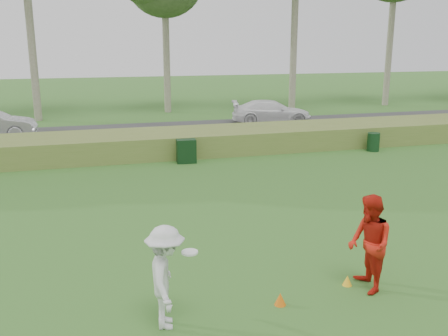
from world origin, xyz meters
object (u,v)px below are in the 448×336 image
object	(u,v)px
utility_cabinet	(186,151)
cone_orange	(280,299)
player_red	(369,244)
player_white	(166,277)
car_right	(272,112)
trash_bin	(373,142)
cone_yellow	(347,280)

from	to	relation	value
utility_cabinet	cone_orange	bearing A→B (deg)	-89.33
player_red	cone_orange	bearing A→B (deg)	-78.73
utility_cabinet	player_white	bearing A→B (deg)	-99.59
car_right	trash_bin	bearing A→B (deg)	-154.96
utility_cabinet	cone_yellow	bearing A→B (deg)	-81.30
player_red	car_right	bearing A→B (deg)	172.60
cone_yellow	utility_cabinet	xyz separation A→B (m)	(-0.91, 10.64, 0.36)
player_red	utility_cabinet	size ratio (longest dim) A/B	2.01
player_white	player_red	xyz separation A→B (m)	(3.81, 0.18, 0.06)
utility_cabinet	trash_bin	world-z (taller)	utility_cabinet
cone_orange	trash_bin	bearing A→B (deg)	51.37
utility_cabinet	trash_bin	size ratio (longest dim) A/B	1.17
cone_orange	car_right	xyz separation A→B (m)	(7.12, 18.75, 0.59)
car_right	player_red	bearing A→B (deg)	177.77
car_right	utility_cabinet	bearing A→B (deg)	153.80
player_white	car_right	size ratio (longest dim) A/B	0.39
trash_bin	player_red	bearing A→B (deg)	-122.65
player_white	utility_cabinet	xyz separation A→B (m)	(2.63, 11.06, -0.41)
trash_bin	car_right	size ratio (longest dim) A/B	0.18
player_red	trash_bin	world-z (taller)	player_red
cone_orange	cone_yellow	distance (m)	1.55
utility_cabinet	player_red	bearing A→B (deg)	-80.05
player_white	utility_cabinet	bearing A→B (deg)	-4.43
cone_orange	trash_bin	xyz separation A→B (m)	(8.69, 10.87, 0.28)
cone_yellow	utility_cabinet	bearing A→B (deg)	94.90
cone_orange	trash_bin	distance (m)	13.92
player_white	car_right	distance (m)	20.95
player_white	player_red	bearing A→B (deg)	-78.35
cone_orange	car_right	world-z (taller)	car_right
player_red	cone_yellow	size ratio (longest dim) A/B	9.16
cone_yellow	trash_bin	world-z (taller)	trash_bin
cone_orange	utility_cabinet	distance (m)	10.99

